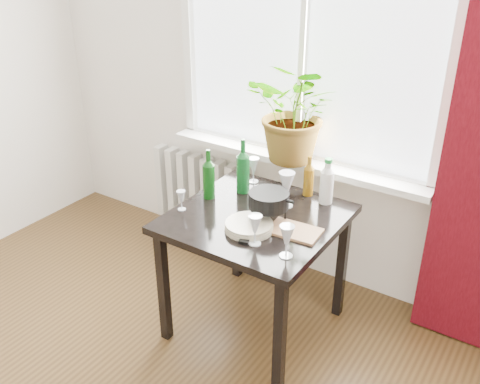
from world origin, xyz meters
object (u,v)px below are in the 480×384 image
Objects in this scene: table at (256,230)px; wineglass_far_right at (287,241)px; cleaning_bottle at (327,181)px; wineglass_back_center at (286,189)px; plate_stack at (249,226)px; potted_plant at (297,112)px; wineglass_front_right at (255,230)px; wine_bottle_left at (209,174)px; wine_bottle_right at (243,166)px; cutting_board at (295,231)px; radiator at (202,192)px; wineglass_back_left at (254,170)px; bottle_amber at (309,176)px; wineglass_front_left at (181,200)px; fondue_pot at (269,207)px; tv_remote at (248,235)px.

wineglass_far_right reaches higher than table.
cleaning_bottle is 1.26× the size of wineglass_back_center.
potted_plant is at bearing 99.06° from plate_stack.
wineglass_front_right is at bearing -75.36° from potted_plant.
wine_bottle_right is at bearing 53.77° from wine_bottle_left.
cleaning_bottle is 1.02× the size of cutting_board.
wine_bottle_left is 1.72× the size of wineglass_far_right.
wineglass_far_right is (0.18, -0.01, 0.00)m from wineglass_front_right.
wine_bottle_left is at bearing -49.13° from radiator.
table is at bearing -55.86° from wineglass_back_left.
wine_bottle_left is at bearing -143.53° from bottle_amber.
potted_plant reaches higher than wine_bottle_left.
wineglass_far_right reaches higher than wineglass_front_left.
cutting_board reaches higher than table.
wineglass_back_center is at bearing 66.49° from table.
fondue_pot is at bearing -89.79° from wineglass_back_center.
cutting_board is at bearing 11.70° from wineglass_front_left.
table is 0.43m from wineglass_front_left.
radiator is at bearing 164.90° from bottle_amber.
plate_stack is at bearing 103.53° from tv_remote.
wineglass_back_left is at bearing 141.73° from cutting_board.
cleaning_bottle is at bearing 86.25° from fondue_pot.
tv_remote is (0.29, -0.40, -0.15)m from wine_bottle_right.
wineglass_far_right reaches higher than radiator.
cleaning_bottle is 0.58m from tv_remote.
wine_bottle_left is at bearing 135.21° from tv_remote.
plate_stack is (-0.20, -0.48, -0.11)m from cleaning_bottle.
bottle_amber is 1.47× the size of tv_remote.
cleaning_bottle is (0.24, 0.34, 0.22)m from table.
wineglass_back_center is (-0.04, -0.19, -0.01)m from bottle_amber.
wineglass_back_left is (0.10, 0.31, -0.07)m from wine_bottle_left.
wineglass_back_left is (-0.02, 0.14, -0.08)m from wine_bottle_right.
tv_remote is at bearing -4.43° from wineglass_front_left.
wine_bottle_right is at bearing 176.19° from wineglass_back_center.
radiator is at bearing 165.06° from cleaning_bottle.
wine_bottle_left is 0.33m from wineglass_back_left.
wineglass_back_center is at bearing 98.48° from wineglass_front_right.
wineglass_back_left reaches higher than tv_remote.
wineglass_back_left is at bearing 152.95° from fondue_pot.
radiator is 1.13m from wineglass_back_center.
wineglass_front_left is 0.48m from fondue_pot.
radiator is at bearing 143.46° from table.
wineglass_far_right reaches higher than fondue_pot.
wine_bottle_left is 1.15× the size of plate_stack.
wineglass_front_right is at bearing -45.88° from plate_stack.
wineglass_front_right is 0.64× the size of plate_stack.
plate_stack is (0.28, -0.48, -0.06)m from wineglass_back_left.
bottle_amber is 0.90× the size of cleaning_bottle.
wine_bottle_right is at bearing 137.09° from table.
radiator is 4.73× the size of wineglass_far_right.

